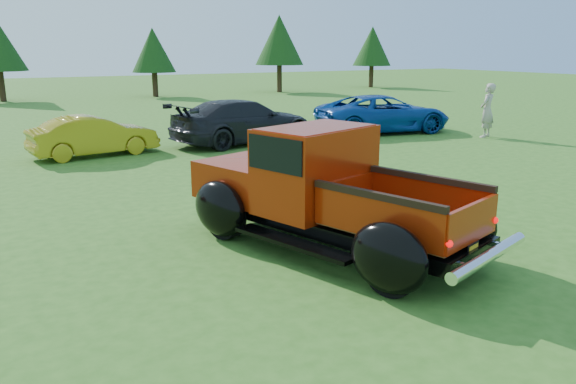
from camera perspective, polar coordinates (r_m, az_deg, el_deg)
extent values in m
plane|color=#2E5D1A|center=(8.87, 3.16, -6.26)|extent=(120.00, 120.00, 0.00)
cylinder|color=#332114|center=(38.11, -27.07, 9.54)|extent=(0.36, 0.36, 1.80)
cylinder|color=#332114|center=(38.53, -13.35, 10.58)|extent=(0.36, 0.36, 1.58)
cone|color=black|center=(38.46, -13.54, 13.85)|extent=(2.82, 2.82, 2.82)
cylinder|color=#332114|center=(41.42, -0.88, 11.46)|extent=(0.36, 0.36, 1.94)
cone|color=black|center=(41.37, -0.89, 15.19)|extent=(3.46, 3.46, 3.46)
cylinder|color=#332114|center=(47.13, 8.44, 11.54)|extent=(0.36, 0.36, 1.73)
cone|color=black|center=(47.08, 8.55, 14.45)|extent=(3.07, 3.07, 3.07)
cylinder|color=black|center=(7.42, 10.56, -7.31)|extent=(0.49, 0.87, 0.83)
cylinder|color=black|center=(8.88, 16.76, -4.02)|extent=(0.49, 0.87, 0.83)
cylinder|color=black|center=(9.50, -6.47, -2.28)|extent=(0.49, 0.87, 0.83)
cylinder|color=black|center=(10.68, 0.73, -0.31)|extent=(0.49, 0.87, 0.83)
cube|color=black|center=(9.02, 4.49, -2.81)|extent=(2.88, 5.08, 0.21)
cube|color=#952008|center=(10.02, -3.10, 1.50)|extent=(2.16, 2.02, 0.64)
cube|color=silver|center=(10.60, -6.09, 2.10)|extent=(1.60, 0.57, 0.52)
cube|color=#952008|center=(9.04, 2.79, 2.36)|extent=(2.12, 1.70, 1.35)
cube|color=black|center=(8.97, 2.82, 4.63)|extent=(2.13, 1.62, 0.52)
cube|color=#952008|center=(8.93, 2.84, 6.40)|extent=(2.01, 1.58, 0.08)
cube|color=brown|center=(8.26, 11.55, -3.42)|extent=(1.97, 2.40, 0.05)
cube|color=#952008|center=(7.61, 8.86, -2.70)|extent=(0.69, 1.99, 0.54)
cube|color=#952008|center=(8.77, 14.05, -0.68)|extent=(0.69, 1.99, 0.54)
cube|color=#952008|center=(8.74, 5.87, -0.35)|extent=(1.35, 0.48, 0.54)
cube|color=#952008|center=(7.72, 18.19, -3.03)|extent=(1.35, 0.49, 0.54)
cube|color=black|center=(7.53, 8.95, -0.36)|extent=(0.73, 2.00, 0.09)
cube|color=black|center=(8.69, 14.18, 1.37)|extent=(0.73, 2.00, 0.09)
ellipsoid|color=black|center=(7.29, 10.16, -6.63)|extent=(0.79, 1.19, 0.91)
ellipsoid|color=black|center=(8.93, 17.12, -3.11)|extent=(0.79, 1.19, 0.91)
ellipsoid|color=black|center=(9.40, -6.97, -1.68)|extent=(0.79, 1.19, 0.91)
ellipsoid|color=black|center=(10.72, 1.10, 0.44)|extent=(0.79, 1.19, 0.91)
cube|color=black|center=(8.31, 0.48, -5.18)|extent=(0.99, 2.17, 0.06)
cube|color=black|center=(9.78, 8.33, -2.29)|extent=(0.99, 2.17, 0.06)
cylinder|color=silver|center=(7.74, 19.69, -6.18)|extent=(1.97, 0.78, 0.17)
cube|color=black|center=(7.81, 18.27, -5.48)|extent=(0.30, 0.11, 0.16)
cube|color=gold|center=(7.80, 18.34, -5.50)|extent=(0.24, 0.09, 0.10)
sphere|color=#CC0505|center=(7.17, 16.06, -5.08)|extent=(0.09, 0.09, 0.09)
sphere|color=#CC0505|center=(8.32, 20.29, -2.71)|extent=(0.09, 0.09, 0.09)
imported|color=#A78E16|center=(17.69, -19.12, 5.42)|extent=(3.78, 1.76, 1.20)
imported|color=black|center=(19.07, -4.55, 7.17)|extent=(5.34, 2.92, 1.47)
imported|color=navy|center=(21.78, 9.65, 7.85)|extent=(5.42, 3.17, 1.42)
imported|color=#A89D91|center=(21.42, 19.57, 7.80)|extent=(0.83, 0.71, 1.92)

